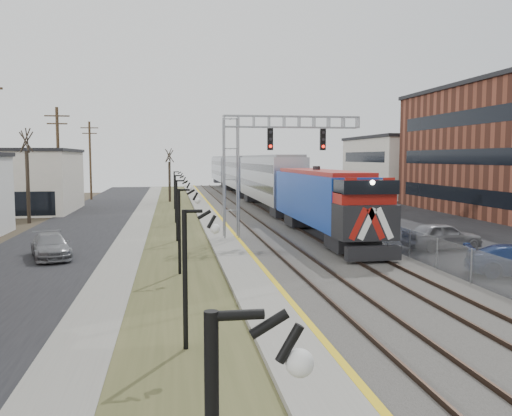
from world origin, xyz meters
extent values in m
cube|color=black|center=(-11.50, 35.00, 0.02)|extent=(7.00, 120.00, 0.04)
cube|color=gray|center=(-7.00, 35.00, 0.04)|extent=(2.00, 120.00, 0.08)
cube|color=#434826|center=(-4.00, 35.00, 0.03)|extent=(4.00, 120.00, 0.06)
cube|color=gray|center=(-1.00, 35.00, 0.12)|extent=(2.00, 120.00, 0.24)
cube|color=#595651|center=(4.00, 35.00, 0.10)|extent=(8.00, 120.00, 0.20)
cube|color=black|center=(16.00, 35.00, 0.02)|extent=(16.00, 120.00, 0.04)
cube|color=gold|center=(-0.12, 35.00, 0.24)|extent=(0.24, 120.00, 0.01)
cube|color=#2D2119|center=(1.25, 35.00, 0.28)|extent=(0.08, 120.00, 0.15)
cube|color=#2D2119|center=(2.75, 35.00, 0.28)|extent=(0.08, 120.00, 0.15)
cube|color=#2D2119|center=(4.75, 35.00, 0.28)|extent=(0.08, 120.00, 0.15)
cube|color=#2D2119|center=(6.25, 35.00, 0.28)|extent=(0.08, 120.00, 0.15)
cube|color=#13379B|center=(5.50, 27.03, 2.47)|extent=(3.00, 17.00, 4.25)
cube|color=black|center=(5.50, 18.33, 0.70)|extent=(2.80, 0.50, 0.70)
cube|color=#ABAEB6|center=(5.50, 47.33, 3.01)|extent=(3.00, 22.00, 5.33)
cube|color=#ABAEB6|center=(5.50, 70.13, 3.01)|extent=(3.00, 22.00, 5.33)
cube|color=#ABAEB6|center=(5.50, 92.93, 3.01)|extent=(3.00, 22.00, 5.33)
cube|color=gray|center=(-0.50, 28.00, 4.00)|extent=(1.00, 1.00, 8.00)
cube|color=gray|center=(3.50, 28.00, 7.75)|extent=(9.00, 0.80, 0.80)
cube|color=black|center=(2.00, 27.55, 6.60)|extent=(0.35, 0.25, 1.40)
cube|color=black|center=(5.50, 27.55, 6.60)|extent=(0.35, 0.25, 1.40)
cylinder|color=black|center=(-4.00, 8.00, 2.00)|extent=(0.14, 0.14, 4.00)
cylinder|color=black|center=(-4.00, 18.00, 2.00)|extent=(0.14, 0.14, 4.00)
cylinder|color=black|center=(-4.00, 28.00, 2.00)|extent=(0.14, 0.14, 4.00)
cylinder|color=black|center=(-4.00, 38.00, 2.00)|extent=(0.14, 0.14, 4.00)
cylinder|color=black|center=(-4.00, 50.00, 2.00)|extent=(0.14, 0.14, 4.00)
cylinder|color=#4C3823|center=(-14.50, 45.00, 5.00)|extent=(0.28, 0.28, 10.00)
cylinder|color=#4C3823|center=(-14.50, 65.00, 5.00)|extent=(0.28, 0.28, 10.00)
cube|color=gray|center=(8.20, 35.00, 0.80)|extent=(0.04, 120.00, 1.60)
cube|color=beige|center=(-21.00, 50.00, 3.00)|extent=(14.00, 12.00, 6.00)
cube|color=beige|center=(30.00, 65.00, 4.00)|extent=(16.00, 18.00, 8.00)
cylinder|color=#382D23|center=(-16.00, 40.00, 2.97)|extent=(0.30, 0.30, 5.95)
cylinder|color=#382D23|center=(-4.50, 60.00, 2.45)|extent=(0.30, 0.30, 4.90)
imported|color=gray|center=(11.37, 22.51, 0.80)|extent=(4.91, 2.50, 1.60)
imported|color=#0D4518|center=(10.81, 43.60, 0.82)|extent=(5.21, 2.62, 1.64)
imported|color=gray|center=(-10.79, 23.22, 0.65)|extent=(3.07, 4.85, 1.31)
camera|label=1|loc=(-4.35, -6.92, 5.42)|focal=38.00mm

